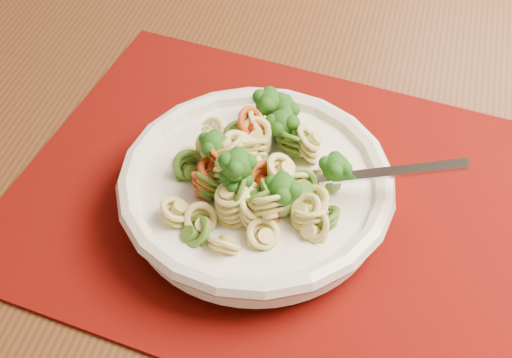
# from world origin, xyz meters

# --- Properties ---
(dining_table) EXTENTS (1.45, 0.93, 0.76)m
(dining_table) POSITION_xyz_m (-0.54, -0.49, 0.66)
(dining_table) COLOR #553018
(dining_table) RESTS_ON ground
(placemat) EXTENTS (0.51, 0.42, 0.00)m
(placemat) POSITION_xyz_m (-0.58, -0.62, 0.76)
(placemat) COLOR #5E0804
(placemat) RESTS_ON dining_table
(pasta_bowl) EXTENTS (0.24, 0.24, 0.05)m
(pasta_bowl) POSITION_xyz_m (-0.60, -0.64, 0.79)
(pasta_bowl) COLOR silver
(pasta_bowl) RESTS_ON placemat
(pasta_broccoli_heap) EXTENTS (0.21, 0.21, 0.06)m
(pasta_broccoli_heap) POSITION_xyz_m (-0.60, -0.64, 0.80)
(pasta_broccoli_heap) COLOR #D9C76B
(pasta_broccoli_heap) RESTS_ON pasta_bowl
(fork) EXTENTS (0.18, 0.04, 0.08)m
(fork) POSITION_xyz_m (-0.55, -0.64, 0.80)
(fork) COLOR silver
(fork) RESTS_ON pasta_bowl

